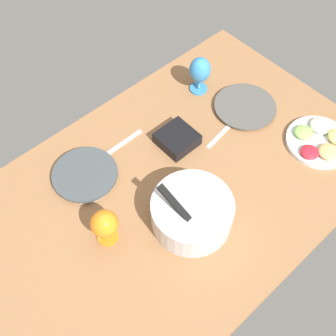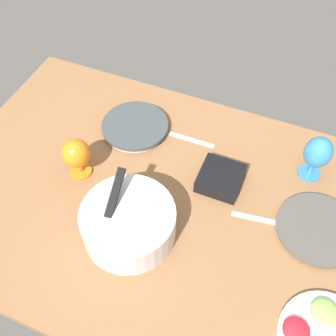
# 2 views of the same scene
# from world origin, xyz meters

# --- Properties ---
(ground_plane) EXTENTS (1.60, 1.04, 0.04)m
(ground_plane) POSITION_xyz_m (0.00, 0.00, -0.02)
(ground_plane) COLOR #8C603D
(dinner_plate_left) EXTENTS (0.27, 0.27, 0.02)m
(dinner_plate_left) POSITION_xyz_m (-0.48, -0.08, 0.01)
(dinner_plate_left) COLOR silver
(dinner_plate_left) RESTS_ON ground_plane
(dinner_plate_right) EXTENTS (0.25, 0.25, 0.03)m
(dinner_plate_right) POSITION_xyz_m (0.24, -0.26, 0.02)
(dinner_plate_right) COLOR silver
(dinner_plate_right) RESTS_ON ground_plane
(mixing_bowl) EXTENTS (0.29, 0.29, 0.19)m
(mixing_bowl) POSITION_xyz_m (0.07, 0.15, 0.06)
(mixing_bowl) COLOR silver
(mixing_bowl) RESTS_ON ground_plane
(fruit_platter) EXTENTS (0.27, 0.27, 0.05)m
(fruit_platter) POSITION_xyz_m (-0.57, 0.25, 0.02)
(fruit_platter) COLOR silver
(fruit_platter) RESTS_ON ground_plane
(hurricane_glass_blue) EXTENTS (0.09, 0.09, 0.18)m
(hurricane_glass_blue) POSITION_xyz_m (-0.41, -0.30, 0.11)
(hurricane_glass_blue) COLOR #327FBF
(hurricane_glass_blue) RESTS_ON ground_plane
(hurricane_glass_orange) EXTENTS (0.10, 0.10, 0.16)m
(hurricane_glass_orange) POSITION_xyz_m (0.33, -0.00, 0.10)
(hurricane_glass_orange) COLOR orange
(hurricane_glass_orange) RESTS_ON ground_plane
(square_bowl_black) EXTENTS (0.14, 0.14, 0.05)m
(square_bowl_black) POSITION_xyz_m (-0.13, -0.15, 0.03)
(square_bowl_black) COLOR black
(square_bowl_black) RESTS_ON ground_plane
(fork_by_left_plate) EXTENTS (0.18, 0.04, 0.01)m
(fork_by_left_plate) POSITION_xyz_m (-0.30, -0.05, 0.00)
(fork_by_left_plate) COLOR silver
(fork_by_left_plate) RESTS_ON ground_plane
(fork_by_right_plate) EXTENTS (0.18, 0.02, 0.01)m
(fork_by_right_plate) POSITION_xyz_m (0.03, -0.29, 0.00)
(fork_by_right_plate) COLOR silver
(fork_by_right_plate) RESTS_ON ground_plane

